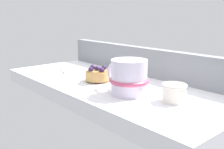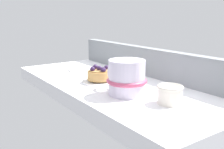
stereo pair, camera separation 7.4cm
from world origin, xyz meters
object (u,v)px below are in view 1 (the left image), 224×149
at_px(raspberry_tart, 97,74).
at_px(dessert_fork, 63,71).
at_px(coffee_mug, 128,77).
at_px(sugar_bowl, 174,92).
at_px(dessert_plate, 98,81).

xyz_separation_m(raspberry_tart, dessert_fork, (-0.20, -0.00, -0.02)).
distance_m(raspberry_tart, dessert_fork, 0.20).
height_order(coffee_mug, sugar_bowl, coffee_mug).
height_order(dessert_plate, coffee_mug, coffee_mug).
relative_size(coffee_mug, sugar_bowl, 2.25).
distance_m(coffee_mug, dessert_fork, 0.35).
height_order(raspberry_tart, dessert_fork, raspberry_tart).
bearing_deg(sugar_bowl, raspberry_tart, -173.64).
bearing_deg(sugar_bowl, coffee_mug, -162.24).
bearing_deg(sugar_bowl, dessert_fork, -175.93).
bearing_deg(coffee_mug, dessert_plate, 176.61).
relative_size(dessert_plate, dessert_fork, 0.69).
relative_size(dessert_plate, coffee_mug, 0.78).
distance_m(dessert_plate, dessert_fork, 0.20).
xyz_separation_m(dessert_plate, sugar_bowl, (0.26, 0.03, 0.02)).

